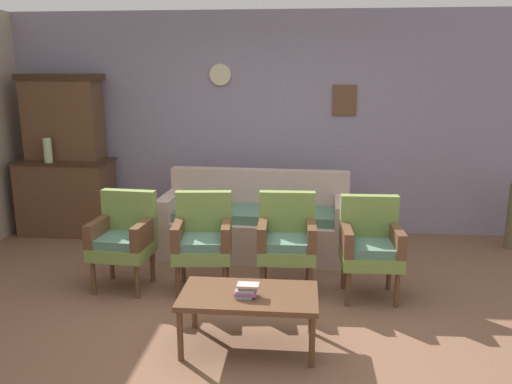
% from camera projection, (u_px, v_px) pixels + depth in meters
% --- Properties ---
extents(ground_plane, '(7.68, 7.68, 0.00)m').
position_uv_depth(ground_plane, '(247.00, 325.00, 4.20)').
color(ground_plane, brown).
extents(wall_back_with_decor, '(6.40, 0.09, 2.70)m').
position_uv_depth(wall_back_with_decor, '(270.00, 124.00, 6.44)').
color(wall_back_with_decor, gray).
rests_on(wall_back_with_decor, ground).
extents(side_cabinet, '(1.16, 0.55, 0.93)m').
position_uv_depth(side_cabinet, '(67.00, 196.00, 6.50)').
color(side_cabinet, brown).
rests_on(side_cabinet, ground).
extents(cabinet_upper_hutch, '(0.99, 0.38, 1.03)m').
position_uv_depth(cabinet_upper_hutch, '(63.00, 117.00, 6.35)').
color(cabinet_upper_hutch, brown).
rests_on(cabinet_upper_hutch, side_cabinet).
extents(vase_on_cabinet, '(0.10, 0.10, 0.29)m').
position_uv_depth(vase_on_cabinet, '(48.00, 150.00, 6.19)').
color(vase_on_cabinet, '#A1B881').
rests_on(vase_on_cabinet, side_cabinet).
extents(floral_couch, '(2.08, 0.90, 0.90)m').
position_uv_depth(floral_couch, '(256.00, 225.00, 5.81)').
color(floral_couch, tan).
rests_on(floral_couch, ground).
extents(armchair_near_cabinet, '(0.56, 0.53, 0.90)m').
position_uv_depth(armchair_near_cabinet, '(124.00, 236.00, 4.86)').
color(armchair_near_cabinet, olive).
rests_on(armchair_near_cabinet, ground).
extents(armchair_row_middle, '(0.57, 0.54, 0.90)m').
position_uv_depth(armchair_row_middle, '(203.00, 237.00, 4.81)').
color(armchair_row_middle, olive).
rests_on(armchair_row_middle, ground).
extents(armchair_near_couch_end, '(0.53, 0.50, 0.90)m').
position_uv_depth(armchair_near_couch_end, '(287.00, 238.00, 4.80)').
color(armchair_near_couch_end, olive).
rests_on(armchair_near_couch_end, ground).
extents(armchair_by_doorway, '(0.53, 0.50, 0.90)m').
position_uv_depth(armchair_by_doorway, '(370.00, 243.00, 4.65)').
color(armchair_by_doorway, olive).
rests_on(armchair_by_doorway, ground).
extents(coffee_table, '(1.00, 0.56, 0.42)m').
position_uv_depth(coffee_table, '(249.00, 299.00, 3.80)').
color(coffee_table, brown).
rests_on(coffee_table, ground).
extents(book_stack_on_table, '(0.17, 0.11, 0.10)m').
position_uv_depth(book_stack_on_table, '(246.00, 290.00, 3.72)').
color(book_stack_on_table, '#84A398').
rests_on(book_stack_on_table, coffee_table).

